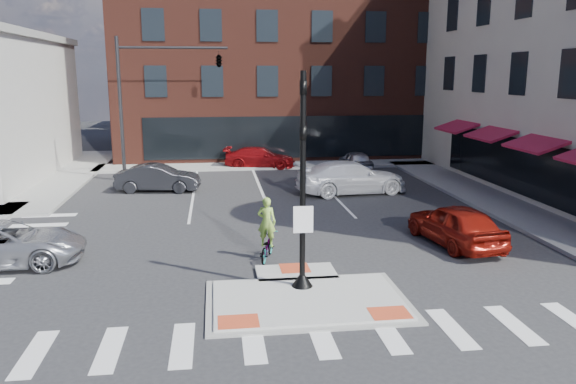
{
  "coord_description": "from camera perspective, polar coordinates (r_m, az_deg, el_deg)",
  "views": [
    {
      "loc": [
        -2.35,
        -14.43,
        6.04
      ],
      "look_at": [
        0.12,
        4.4,
        2.0
      ],
      "focal_mm": 35.0,
      "sensor_mm": 36.0,
      "label": 1
    }
  ],
  "objects": [
    {
      "name": "bg_car_dark",
      "position": [
        29.87,
        -13.08,
        1.41
      ],
      "size": [
        4.41,
        1.96,
        1.41
      ],
      "primitive_type": "imported",
      "rotation": [
        0.0,
        0.0,
        1.46
      ],
      "color": "#232327",
      "rests_on": "ground"
    },
    {
      "name": "sidewalk_n",
      "position": [
        37.3,
        0.87,
        2.81
      ],
      "size": [
        26.0,
        3.0,
        0.15
      ],
      "primitive_type": "cube",
      "color": "gray",
      "rests_on": "ground"
    },
    {
      "name": "bg_car_red",
      "position": [
        36.44,
        -2.88,
        3.51
      ],
      "size": [
        4.85,
        2.74,
        1.33
      ],
      "primitive_type": "imported",
      "rotation": [
        0.0,
        0.0,
        1.37
      ],
      "color": "maroon",
      "rests_on": "ground"
    },
    {
      "name": "red_sedan",
      "position": [
        20.88,
        16.64,
        -3.17
      ],
      "size": [
        2.43,
        4.64,
        1.51
      ],
      "primitive_type": "imported",
      "rotation": [
        0.0,
        0.0,
        3.29
      ],
      "color": "maroon",
      "rests_on": "ground"
    },
    {
      "name": "sidewalk_e",
      "position": [
        28.38,
        20.34,
        -0.88
      ],
      "size": [
        3.0,
        24.0,
        0.15
      ],
      "primitive_type": "cube",
      "color": "gray",
      "rests_on": "ground"
    },
    {
      "name": "ground",
      "position": [
        15.82,
        1.67,
        -10.45
      ],
      "size": [
        120.0,
        120.0,
        0.0
      ],
      "primitive_type": "plane",
      "color": "#28282B",
      "rests_on": "ground"
    },
    {
      "name": "cyclist",
      "position": [
        18.49,
        -2.17,
        -4.76
      ],
      "size": [
        1.02,
        1.75,
        2.11
      ],
      "rotation": [
        0.0,
        0.0,
        2.85
      ],
      "color": "#3F3F44",
      "rests_on": "ground"
    },
    {
      "name": "white_pickup",
      "position": [
        28.75,
        6.46,
        1.48
      ],
      "size": [
        5.93,
        3.06,
        1.64
      ],
      "primitive_type": "imported",
      "rotation": [
        0.0,
        0.0,
        1.71
      ],
      "color": "white",
      "rests_on": "ground"
    },
    {
      "name": "building_n",
      "position": [
        46.76,
        -0.92,
        14.17
      ],
      "size": [
        24.4,
        18.4,
        15.5
      ],
      "color": "#4B2017",
      "rests_on": "ground"
    },
    {
      "name": "signal_pole",
      "position": [
        15.45,
        1.5,
        -1.79
      ],
      "size": [
        0.6,
        0.6,
        5.98
      ],
      "color": "black",
      "rests_on": "refuge_island"
    },
    {
      "name": "refuge_island",
      "position": [
        15.56,
        1.83,
        -10.63
      ],
      "size": [
        5.4,
        4.65,
        0.13
      ],
      "color": "gray",
      "rests_on": "ground"
    },
    {
      "name": "silver_suv",
      "position": [
        20.12,
        -27.01,
        -4.72
      ],
      "size": [
        5.16,
        2.54,
        1.41
      ],
      "primitive_type": "imported",
      "rotation": [
        0.0,
        0.0,
        1.61
      ],
      "color": "#ADAEB4",
      "rests_on": "ground"
    },
    {
      "name": "building_far_right",
      "position": [
        69.36,
        1.99,
        11.98
      ],
      "size": [
        12.0,
        12.0,
        12.0
      ],
      "primitive_type": "cube",
      "color": "brown",
      "rests_on": "ground"
    },
    {
      "name": "mast_arm_signal",
      "position": [
        32.45,
        -9.67,
        12.14
      ],
      "size": [
        6.1,
        2.24,
        8.0
      ],
      "color": "black",
      "rests_on": "ground"
    },
    {
      "name": "bg_car_silver",
      "position": [
        35.41,
        6.88,
        3.16
      ],
      "size": [
        1.61,
        3.81,
        1.29
      ],
      "primitive_type": "imported",
      "rotation": [
        0.0,
        0.0,
        3.16
      ],
      "color": "#B0B1B7",
      "rests_on": "ground"
    },
    {
      "name": "building_far_left",
      "position": [
        66.45,
        -9.06,
        10.97
      ],
      "size": [
        10.0,
        12.0,
        10.0
      ],
      "primitive_type": "cube",
      "color": "slate",
      "rests_on": "ground"
    }
  ]
}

